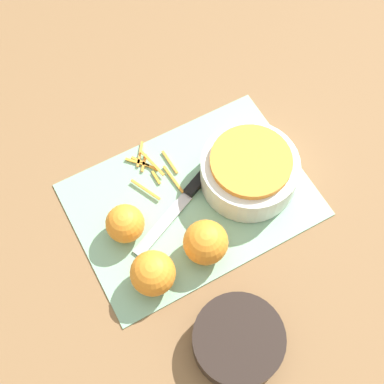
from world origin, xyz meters
TOP-DOWN VIEW (x-y plane):
  - ground_plane at (0.00, 0.00)m, footprint 4.00×4.00m
  - cutting_board at (0.00, 0.00)m, footprint 0.46×0.32m
  - bowl_speckled at (-0.12, 0.02)m, footprint 0.19×0.19m
  - bowl_dark at (0.07, 0.28)m, footprint 0.16×0.16m
  - knife at (-0.01, -0.02)m, footprint 0.24×0.12m
  - orange_left at (0.03, 0.11)m, footprint 0.08×0.08m
  - orange_right at (0.14, 0.00)m, footprint 0.07×0.07m
  - orange_back at (0.14, 0.11)m, footprint 0.08×0.08m
  - peel_pile at (0.04, -0.10)m, footprint 0.09×0.15m

SIDE VIEW (x-z plane):
  - ground_plane at x=0.00m, z-range 0.00..0.00m
  - cutting_board at x=0.00m, z-range 0.00..0.01m
  - peel_pile at x=0.04m, z-range 0.00..0.01m
  - knife at x=-0.01m, z-range 0.00..0.02m
  - bowl_dark at x=0.07m, z-range 0.00..0.05m
  - orange_right at x=0.14m, z-range 0.01..0.08m
  - bowl_speckled at x=-0.12m, z-range 0.00..0.09m
  - orange_back at x=0.14m, z-range 0.01..0.09m
  - orange_left at x=0.03m, z-range 0.01..0.09m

